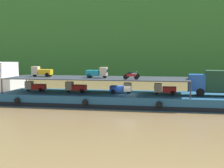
# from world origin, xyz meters

# --- Properties ---
(ground_plane) EXTENTS (400.00, 400.00, 0.00)m
(ground_plane) POSITION_xyz_m (0.00, 0.00, 0.00)
(ground_plane) COLOR brown
(hillside_far_bank) EXTENTS (133.34, 39.99, 42.00)m
(hillside_far_bank) POSITION_xyz_m (0.00, 72.13, 23.66)
(hillside_far_bank) COLOR #33702D
(hillside_far_bank) RESTS_ON ground
(cargo_barge) EXTENTS (32.62, 8.63, 1.50)m
(cargo_barge) POSITION_xyz_m (0.00, -0.03, 0.75)
(cargo_barge) COLOR navy
(cargo_barge) RESTS_ON ground
(covered_lorry) EXTENTS (7.91, 2.52, 3.10)m
(covered_lorry) POSITION_xyz_m (11.33, -0.33, 3.19)
(covered_lorry) COLOR #1E4C99
(covered_lorry) RESTS_ON cargo_barge
(cargo_rack) EXTENTS (23.42, 7.24, 2.00)m
(cargo_rack) POSITION_xyz_m (-3.80, 0.00, 3.44)
(cargo_rack) COLOR #2D333D
(cargo_rack) RESTS_ON cargo_barge
(mini_truck_lower_stern) EXTENTS (2.77, 1.25, 1.38)m
(mini_truck_lower_stern) POSITION_xyz_m (-12.59, 0.17, 2.19)
(mini_truck_lower_stern) COLOR red
(mini_truck_lower_stern) RESTS_ON cargo_barge
(mini_truck_lower_aft) EXTENTS (2.76, 1.24, 1.38)m
(mini_truck_lower_aft) POSITION_xyz_m (-6.87, 0.19, 2.19)
(mini_truck_lower_aft) COLOR red
(mini_truck_lower_aft) RESTS_ON cargo_barge
(mini_truck_lower_mid) EXTENTS (2.75, 1.22, 1.38)m
(mini_truck_lower_mid) POSITION_xyz_m (-0.73, 0.10, 2.19)
(mini_truck_lower_mid) COLOR #1E47B7
(mini_truck_lower_mid) RESTS_ON cargo_barge
(mini_truck_lower_fore) EXTENTS (2.76, 1.23, 1.38)m
(mini_truck_lower_fore) POSITION_xyz_m (4.84, -0.07, 2.19)
(mini_truck_lower_fore) COLOR red
(mini_truck_lower_fore) RESTS_ON cargo_barge
(mini_truck_upper_stern) EXTENTS (2.77, 1.25, 1.38)m
(mini_truck_upper_stern) POSITION_xyz_m (-11.69, 0.34, 4.19)
(mini_truck_upper_stern) COLOR gold
(mini_truck_upper_stern) RESTS_ON cargo_rack
(mini_truck_upper_mid) EXTENTS (2.77, 1.25, 1.38)m
(mini_truck_upper_mid) POSITION_xyz_m (-3.78, -0.43, 4.19)
(mini_truck_upper_mid) COLOR teal
(mini_truck_upper_mid) RESTS_ON cargo_rack
(motorcycle_upper_port) EXTENTS (1.90, 0.55, 0.87)m
(motorcycle_upper_port) POSITION_xyz_m (0.82, -2.17, 3.93)
(motorcycle_upper_port) COLOR black
(motorcycle_upper_port) RESTS_ON cargo_rack
(motorcycle_upper_centre) EXTENTS (1.90, 0.55, 0.87)m
(motorcycle_upper_centre) POSITION_xyz_m (0.71, 0.00, 3.93)
(motorcycle_upper_centre) COLOR black
(motorcycle_upper_centre) RESTS_ON cargo_rack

